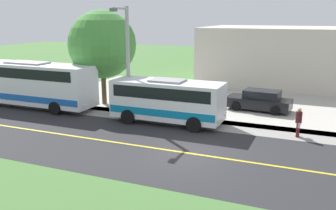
{
  "coord_description": "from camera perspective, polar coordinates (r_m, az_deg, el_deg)",
  "views": [
    {
      "loc": [
        16.04,
        5.65,
        6.56
      ],
      "look_at": [
        -3.5,
        -2.52,
        1.4
      ],
      "focal_mm": 39.58,
      "sensor_mm": 36.0,
      "label": 1
    }
  ],
  "objects": [
    {
      "name": "ground_plane",
      "position": [
        18.23,
        3.1,
        -7.42
      ],
      "size": [
        120.0,
        120.0,
        0.0
      ],
      "primitive_type": "plane",
      "color": "#477238"
    },
    {
      "name": "road_surface",
      "position": [
        18.22,
        3.1,
        -7.41
      ],
      "size": [
        8.0,
        100.0,
        0.01
      ],
      "primitive_type": "cube",
      "color": "#28282B",
      "rests_on": "ground"
    },
    {
      "name": "sidewalk",
      "position": [
        22.93,
        7.48,
        -3.04
      ],
      "size": [
        2.4,
        100.0,
        0.01
      ],
      "primitive_type": "cube",
      "color": "gray",
      "rests_on": "ground"
    },
    {
      "name": "parking_lot_surface",
      "position": [
        29.31,
        16.92,
        0.16
      ],
      "size": [
        14.0,
        36.0,
        0.01
      ],
      "primitive_type": "cube",
      "color": "#B2ADA3",
      "rests_on": "ground"
    },
    {
      "name": "road_centre_line",
      "position": [
        18.22,
        3.1,
        -7.4
      ],
      "size": [
        0.16,
        100.0,
        0.0
      ],
      "primitive_type": "cube",
      "color": "gold",
      "rests_on": "ground"
    },
    {
      "name": "shuttle_bus_front",
      "position": [
        22.83,
        -0.08,
        0.92
      ],
      "size": [
        2.63,
        7.02,
        2.74
      ],
      "color": "white",
      "rests_on": "ground"
    },
    {
      "name": "transit_bus_rear",
      "position": [
        28.75,
        -20.62,
        3.29
      ],
      "size": [
        2.66,
        10.44,
        3.3
      ],
      "color": "white",
      "rests_on": "ground"
    },
    {
      "name": "pedestrian_with_bags",
      "position": [
        21.56,
        19.48,
        -2.4
      ],
      "size": [
        0.72,
        0.34,
        1.64
      ],
      "color": "#4C1919",
      "rests_on": "ground"
    },
    {
      "name": "street_light_pole",
      "position": [
        24.05,
        -6.36,
        7.39
      ],
      "size": [
        1.97,
        0.24,
        7.1
      ],
      "color": "#9E9EA3",
      "rests_on": "ground"
    },
    {
      "name": "parked_car_near",
      "position": [
        26.85,
        13.93,
        0.65
      ],
      "size": [
        2.31,
        4.54,
        1.45
      ],
      "color": "black",
      "rests_on": "ground"
    },
    {
      "name": "tree_curbside",
      "position": [
        27.93,
        -10.11,
        9.15
      ],
      "size": [
        4.99,
        4.99,
        6.95
      ],
      "color": "brown",
      "rests_on": "ground"
    },
    {
      "name": "commercial_building",
      "position": [
        37.69,
        19.57,
        7.06
      ],
      "size": [
        10.0,
        17.79,
        5.44
      ],
      "primitive_type": "cube",
      "color": "beige",
      "rests_on": "ground"
    }
  ]
}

